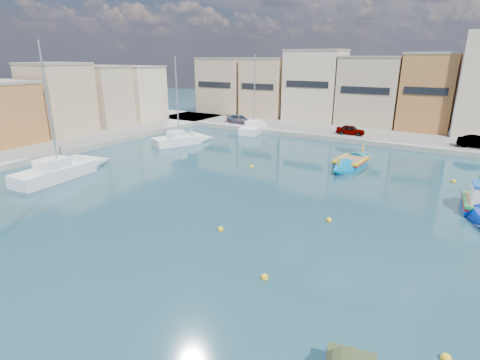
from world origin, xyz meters
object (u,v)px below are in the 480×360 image
Objects in this scene: luzzu_green at (351,163)px; yacht_north at (257,127)px; yacht_midnorth at (189,140)px; yacht_mid at (74,168)px.

yacht_north is (-16.35, 11.27, 0.14)m from luzzu_green.
yacht_midnorth is at bearing -104.13° from yacht_north.
yacht_mid is at bearing -93.28° from yacht_midnorth.
yacht_midnorth is 14.76m from yacht_mid.
luzzu_green is at bearing -34.60° from yacht_north.
yacht_north reaches higher than luzzu_green.
yacht_north is 11.75m from yacht_midnorth.
yacht_mid reaches higher than yacht_north.
luzzu_green is 19.22m from yacht_midnorth.
yacht_mid is at bearing -143.48° from luzzu_green.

